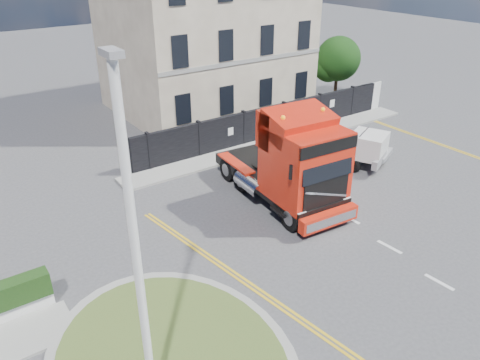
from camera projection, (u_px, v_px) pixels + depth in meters
ground at (291, 236)px, 19.00m from camera, size 120.00×120.00×0.00m
hoarding_fence at (278, 120)px, 28.48m from camera, size 18.80×0.25×2.00m
georgian_building at (204, 24)px, 31.52m from camera, size 12.30×10.30×12.80m
tree at (336, 61)px, 33.81m from camera, size 3.20×3.20×4.80m
pavement_far at (279, 141)px, 27.96m from camera, size 20.00×1.60×0.12m
truck at (294, 165)px, 20.32m from camera, size 3.35×7.67×4.48m
flatbed_pickup at (360, 146)px, 24.77m from camera, size 3.57×5.02×1.89m
lamppost_island at (136, 255)px, 9.94m from camera, size 0.28×0.56×9.02m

